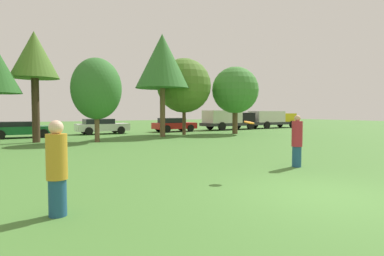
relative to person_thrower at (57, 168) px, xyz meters
The scene contains 14 objects.
ground_plane 5.58m from the person_thrower, 16.22° to the right, with size 120.00×120.00×0.00m, color #477A33.
person_thrower is the anchor object (origin of this frame).
person_catcher 7.87m from the person_thrower, ahead, with size 0.36×0.36×1.76m.
frisbee 5.30m from the person_thrower, ahead, with size 0.30×0.30×0.11m.
tree_2 16.04m from the person_thrower, 86.32° to the left, with size 2.83×2.83×6.74m.
tree_3 14.61m from the person_thrower, 72.82° to the left, with size 3.06×3.06×5.19m.
tree_4 18.76m from the person_thrower, 58.22° to the left, with size 4.02×4.02×7.65m.
tree_5 20.48m from the person_thrower, 53.86° to the left, with size 4.38×4.38×6.18m.
tree_6 22.30m from the person_thrower, 42.95° to the left, with size 3.92×3.92×5.67m.
parked_car_green 19.82m from the person_thrower, 88.95° to the left, with size 4.34×2.02×1.18m.
parked_car_white 21.65m from the person_thrower, 72.78° to the left, with size 4.28×1.96×1.27m.
parked_car_red 24.13m from the person_thrower, 57.22° to the left, with size 3.95×2.03×1.29m.
delivery_truck_black 28.16m from the person_thrower, 46.14° to the left, with size 5.93×2.39×2.00m.
delivery_truck_yellow 32.99m from the person_thrower, 38.25° to the left, with size 6.42×2.20×1.94m.
Camera 1 is at (-6.13, -4.55, 1.89)m, focal length 29.69 mm.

